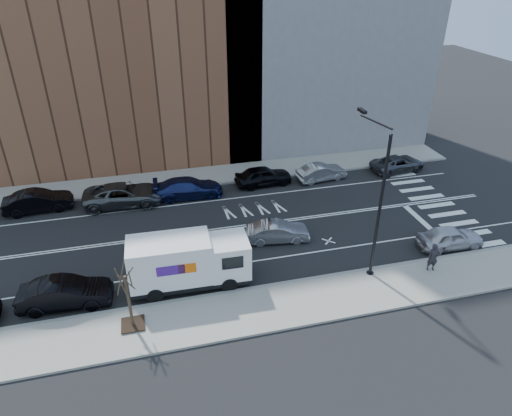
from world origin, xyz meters
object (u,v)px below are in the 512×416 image
fedex_van (188,261)px  near_parked_front (450,237)px  driving_sedan (278,232)px  far_parked_b (38,201)px  pedestrian (433,257)px

fedex_van → near_parked_front: fedex_van is taller
driving_sedan → near_parked_front: bearing=-100.4°
far_parked_b → driving_sedan: 18.28m
far_parked_b → near_parked_front: size_ratio=1.13×
fedex_van → far_parked_b: (-9.91, 11.60, -0.86)m
far_parked_b → pedestrian: bearing=-124.3°
fedex_van → pedestrian: bearing=-7.6°
fedex_van → pedestrian: fedex_van is taller
fedex_van → near_parked_front: 17.15m
fedex_van → far_parked_b: size_ratio=1.44×
far_parked_b → near_parked_front: far_parked_b is taller
fedex_van → driving_sedan: fedex_van is taller
fedex_van → pedestrian: (14.43, -2.40, -0.61)m
pedestrian → driving_sedan: bearing=156.7°
fedex_van → driving_sedan: bearing=28.8°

